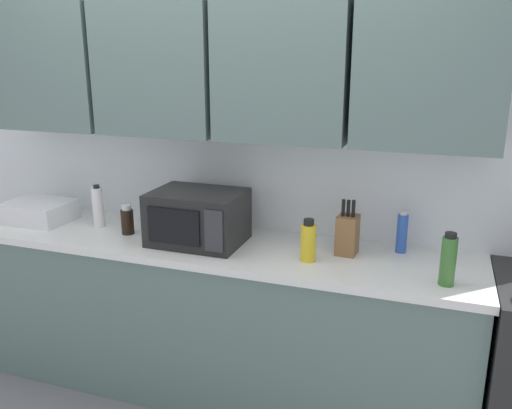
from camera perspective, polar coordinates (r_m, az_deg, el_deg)
The scene contains 10 objects.
wall_back_with_cabinets at distance 2.93m, azimuth -3.15°, elevation 10.03°, with size 3.67×0.38×2.60m.
counter_run at distance 3.06m, azimuth -4.50°, elevation -11.96°, with size 2.80×0.63×0.90m.
microwave at distance 2.85m, azimuth -6.26°, elevation -1.37°, with size 0.48×0.37×0.28m.
dish_rack at distance 3.47m, azimuth -22.26°, elevation -0.68°, with size 0.38×0.30×0.12m, color silver.
knife_block at distance 2.72m, azimuth 9.76°, elevation -3.13°, with size 0.11×0.13×0.29m.
bottle_green_oil at distance 2.47m, azimuth 19.90°, elevation -5.62°, with size 0.07×0.07×0.24m.
bottle_soy_dark at distance 3.07m, azimuth -13.62°, elevation -1.67°, with size 0.07×0.07×0.17m.
bottle_blue_cleaner at distance 2.80m, azimuth 15.37°, elevation -2.91°, with size 0.05×0.05×0.22m.
bottle_yellow_mustard at distance 2.60m, azimuth 5.62°, elevation -3.97°, with size 0.08×0.08×0.21m.
bottle_white_jar at distance 3.23m, azimuth -16.56°, elevation -0.25°, with size 0.06×0.06×0.25m.
Camera 1 is at (1.12, -2.77, 1.88)m, focal length 37.34 mm.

